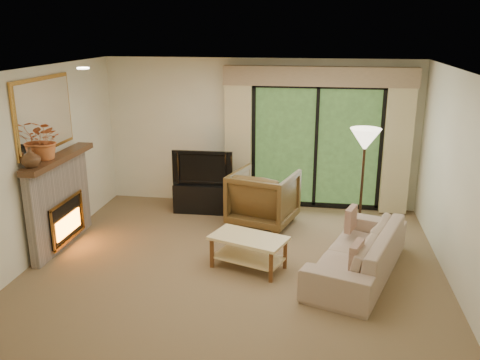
% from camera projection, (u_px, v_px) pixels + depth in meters
% --- Properties ---
extents(floor, '(5.50, 5.50, 0.00)m').
position_uv_depth(floor, '(237.00, 263.00, 6.97)').
color(floor, olive).
rests_on(floor, ground).
extents(ceiling, '(5.50, 5.50, 0.00)m').
position_uv_depth(ceiling, '(236.00, 70.00, 6.21)').
color(ceiling, white).
rests_on(ceiling, ground).
extents(wall_back, '(5.00, 0.00, 5.00)m').
position_uv_depth(wall_back, '(259.00, 133.00, 8.95)').
color(wall_back, beige).
rests_on(wall_back, ground).
extents(wall_front, '(5.00, 0.00, 5.00)m').
position_uv_depth(wall_front, '(188.00, 254.00, 4.23)').
color(wall_front, beige).
rests_on(wall_front, ground).
extents(wall_left, '(0.00, 5.00, 5.00)m').
position_uv_depth(wall_left, '(40.00, 163.00, 7.00)').
color(wall_left, beige).
rests_on(wall_left, ground).
extents(wall_right, '(0.00, 5.00, 5.00)m').
position_uv_depth(wall_right, '(459.00, 182.00, 6.18)').
color(wall_right, beige).
rests_on(wall_right, ground).
extents(fireplace, '(0.24, 1.70, 1.37)m').
position_uv_depth(fireplace, '(60.00, 201.00, 7.35)').
color(fireplace, gray).
rests_on(fireplace, floor).
extents(mirror, '(0.07, 1.45, 1.02)m').
position_uv_depth(mirror, '(45.00, 114.00, 6.99)').
color(mirror, '#BA853B').
rests_on(mirror, wall_left).
extents(sliding_door, '(2.26, 0.10, 2.16)m').
position_uv_depth(sliding_door, '(316.00, 147.00, 8.81)').
color(sliding_door, black).
rests_on(sliding_door, floor).
extents(curtain_left, '(0.45, 0.18, 2.35)m').
position_uv_depth(curtain_left, '(238.00, 140.00, 8.88)').
color(curtain_left, '#CFBE8C').
rests_on(curtain_left, floor).
extents(curtain_right, '(0.45, 0.18, 2.35)m').
position_uv_depth(curtain_right, '(398.00, 146.00, 8.48)').
color(curtain_right, '#CFBE8C').
rests_on(curtain_right, floor).
extents(cornice, '(3.20, 0.24, 0.32)m').
position_uv_depth(cornice, '(319.00, 76.00, 8.37)').
color(cornice, '#987D5F').
rests_on(cornice, wall_back).
extents(media_console, '(1.02, 0.47, 0.51)m').
position_uv_depth(media_console, '(204.00, 197.00, 8.87)').
color(media_console, black).
rests_on(media_console, floor).
extents(tv, '(1.04, 0.15, 0.60)m').
position_uv_depth(tv, '(204.00, 166.00, 8.71)').
color(tv, black).
rests_on(tv, media_console).
extents(armchair, '(1.19, 1.21, 0.90)m').
position_uv_depth(armchair, '(263.00, 198.00, 8.20)').
color(armchair, brown).
rests_on(armchair, floor).
extents(sofa, '(1.48, 2.31, 0.63)m').
position_uv_depth(sofa, '(358.00, 251.00, 6.58)').
color(sofa, tan).
rests_on(sofa, floor).
extents(pillow_near, '(0.20, 0.36, 0.35)m').
position_uv_depth(pillow_near, '(356.00, 257.00, 5.95)').
color(pillow_near, brown).
rests_on(pillow_near, sofa).
extents(pillow_far, '(0.19, 0.35, 0.34)m').
position_uv_depth(pillow_far, '(351.00, 219.00, 7.12)').
color(pillow_far, brown).
rests_on(pillow_far, sofa).
extents(coffee_table, '(1.12, 0.84, 0.45)m').
position_uv_depth(coffee_table, '(249.00, 252.00, 6.77)').
color(coffee_table, '#F4D091').
rests_on(coffee_table, floor).
extents(floor_lamp, '(0.51, 0.51, 1.70)m').
position_uv_depth(floor_lamp, '(362.00, 185.00, 7.57)').
color(floor_lamp, '#FFEAC9').
rests_on(floor_lamp, floor).
extents(vase, '(0.31, 0.31, 0.26)m').
position_uv_depth(vase, '(30.00, 157.00, 6.51)').
color(vase, '#492E1A').
rests_on(vase, fireplace).
extents(branches, '(0.56, 0.51, 0.54)m').
position_uv_depth(branches, '(46.00, 140.00, 6.85)').
color(branches, '#CE6D37').
rests_on(branches, fireplace).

